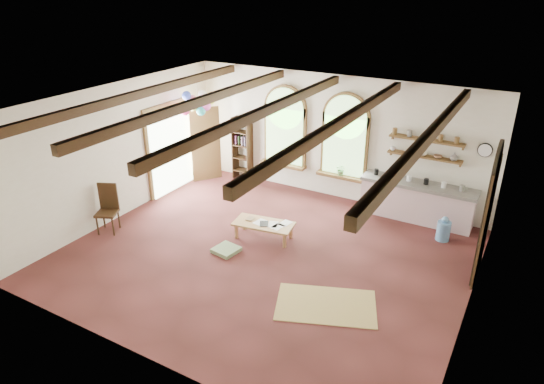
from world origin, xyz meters
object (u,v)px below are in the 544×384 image
Objects in this scene: balloon_cluster at (197,103)px; coffee_table at (264,225)px; kitchen_counter at (417,201)px; side_chair at (108,218)px.

coffee_table is at bearing -29.58° from balloon_cluster.
balloon_cluster reaches higher than kitchen_counter.
coffee_table is 1.22× the size of balloon_cluster.
balloon_cluster is at bearing -171.09° from kitchen_counter.
balloon_cluster is (-5.71, -0.89, 1.86)m from kitchen_counter.
side_chair is at bearing -155.83° from coffee_table.
balloon_cluster is (-3.01, 1.71, 2.00)m from coffee_table.
coffee_table is (-2.70, -2.60, -0.14)m from kitchen_counter.
kitchen_counter is at bearing 34.28° from side_chair.
balloon_cluster reaches higher than side_chair.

